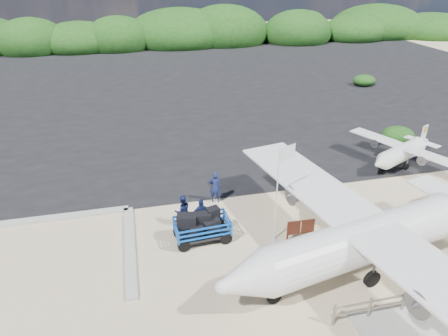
# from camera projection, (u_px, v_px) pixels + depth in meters

# --- Properties ---
(ground) EXTENTS (160.00, 160.00, 0.00)m
(ground) POSITION_uv_depth(u_px,v_px,m) (227.00, 254.00, 19.09)
(ground) COLOR beige
(asphalt_apron) EXTENTS (90.00, 50.00, 0.04)m
(asphalt_apron) POSITION_uv_depth(u_px,v_px,m) (164.00, 86.00, 45.04)
(asphalt_apron) COLOR #B2B2B2
(asphalt_apron) RESTS_ON ground
(lagoon) EXTENTS (9.00, 7.00, 0.40)m
(lagoon) POSITION_uv_depth(u_px,v_px,m) (31.00, 262.00, 18.56)
(lagoon) COLOR #B2B2B2
(lagoon) RESTS_ON ground
(walkway_pad) EXTENTS (3.50, 2.50, 0.10)m
(walkway_pad) POSITION_uv_depth(u_px,v_px,m) (406.00, 333.00, 15.02)
(walkway_pad) COLOR #B2B2B2
(walkway_pad) RESTS_ON ground
(vegetation_band) EXTENTS (124.00, 8.00, 4.40)m
(vegetation_band) POSITION_uv_depth(u_px,v_px,m) (150.00, 46.00, 66.67)
(vegetation_band) COLOR #B2B2B2
(vegetation_band) RESTS_ON ground
(fence) EXTENTS (6.40, 2.00, 1.10)m
(fence) POSITION_uv_depth(u_px,v_px,m) (401.00, 311.00, 15.99)
(fence) COLOR #B2B2B2
(fence) RESTS_ON ground
(baggage_cart) EXTENTS (3.02, 1.84, 1.46)m
(baggage_cart) POSITION_uv_depth(u_px,v_px,m) (202.00, 240.00, 20.06)
(baggage_cart) COLOR blue
(baggage_cart) RESTS_ON ground
(flagpole) EXTENTS (1.11, 0.81, 5.12)m
(flagpole) POSITION_uv_depth(u_px,v_px,m) (274.00, 239.00, 20.11)
(flagpole) COLOR white
(flagpole) RESTS_ON ground
(signboard) EXTENTS (1.51, 0.20, 1.24)m
(signboard) POSITION_uv_depth(u_px,v_px,m) (299.00, 240.00, 20.04)
(signboard) COLOR #552618
(signboard) RESTS_ON ground
(crew_a) EXTENTS (0.81, 0.65, 1.93)m
(crew_a) POSITION_uv_depth(u_px,v_px,m) (215.00, 187.00, 22.86)
(crew_a) COLOR #141E4E
(crew_a) RESTS_ON ground
(crew_b) EXTENTS (0.99, 0.82, 1.82)m
(crew_b) POSITION_uv_depth(u_px,v_px,m) (183.00, 211.00, 20.77)
(crew_b) COLOR #141E4E
(crew_b) RESTS_ON ground
(crew_c) EXTENTS (1.13, 0.56, 1.87)m
(crew_c) POSITION_uv_depth(u_px,v_px,m) (202.00, 215.00, 20.37)
(crew_c) COLOR #141E4E
(crew_c) RESTS_ON ground
(aircraft_large) EXTENTS (20.62, 20.62, 5.27)m
(aircraft_large) POSITION_uv_depth(u_px,v_px,m) (309.00, 86.00, 45.21)
(aircraft_large) COLOR #B2B2B2
(aircraft_large) RESTS_ON ground
(aircraft_small) EXTENTS (8.49, 8.49, 2.31)m
(aircraft_small) POSITION_uv_depth(u_px,v_px,m) (95.00, 79.00, 47.63)
(aircraft_small) COLOR #B2B2B2
(aircraft_small) RESTS_ON ground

